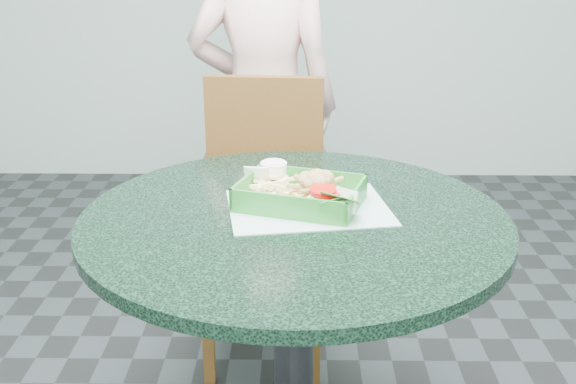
{
  "coord_description": "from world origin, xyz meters",
  "views": [
    {
      "loc": [
        0.0,
        -1.4,
        1.35
      ],
      "look_at": [
        -0.02,
        0.1,
        0.79
      ],
      "focal_mm": 42.0,
      "sensor_mm": 36.0,
      "label": 1
    }
  ],
  "objects_px": {
    "sauce_ramekin": "(261,179)",
    "dining_chair": "(264,201)",
    "cafe_table": "(294,289)",
    "food_basket": "(300,206)",
    "diner_person": "(264,105)",
    "crab_sandwich": "(314,190)"
  },
  "relations": [
    {
      "from": "food_basket",
      "to": "crab_sandwich",
      "type": "relative_size",
      "value": 2.25
    },
    {
      "from": "cafe_table",
      "to": "crab_sandwich",
      "type": "distance_m",
      "value": 0.24
    },
    {
      "from": "cafe_table",
      "to": "crab_sandwich",
      "type": "relative_size",
      "value": 7.96
    },
    {
      "from": "dining_chair",
      "to": "crab_sandwich",
      "type": "bearing_deg",
      "value": -71.96
    },
    {
      "from": "cafe_table",
      "to": "food_basket",
      "type": "relative_size",
      "value": 3.54
    },
    {
      "from": "sauce_ramekin",
      "to": "cafe_table",
      "type": "bearing_deg",
      "value": -59.78
    },
    {
      "from": "sauce_ramekin",
      "to": "dining_chair",
      "type": "bearing_deg",
      "value": 92.14
    },
    {
      "from": "crab_sandwich",
      "to": "sauce_ramekin",
      "type": "bearing_deg",
      "value": 151.47
    },
    {
      "from": "cafe_table",
      "to": "crab_sandwich",
      "type": "bearing_deg",
      "value": 58.76
    },
    {
      "from": "dining_chair",
      "to": "food_basket",
      "type": "height_order",
      "value": "dining_chair"
    },
    {
      "from": "cafe_table",
      "to": "dining_chair",
      "type": "distance_m",
      "value": 0.7
    },
    {
      "from": "diner_person",
      "to": "food_basket",
      "type": "bearing_deg",
      "value": 99.84
    },
    {
      "from": "cafe_table",
      "to": "crab_sandwich",
      "type": "xyz_separation_m",
      "value": [
        0.04,
        0.07,
        0.22
      ]
    },
    {
      "from": "dining_chair",
      "to": "diner_person",
      "type": "height_order",
      "value": "diner_person"
    },
    {
      "from": "diner_person",
      "to": "food_basket",
      "type": "distance_m",
      "value": 1.0
    },
    {
      "from": "diner_person",
      "to": "dining_chair",
      "type": "bearing_deg",
      "value": 94.45
    },
    {
      "from": "food_basket",
      "to": "crab_sandwich",
      "type": "bearing_deg",
      "value": 30.7
    },
    {
      "from": "dining_chair",
      "to": "sauce_ramekin",
      "type": "xyz_separation_m",
      "value": [
        0.02,
        -0.55,
        0.27
      ]
    },
    {
      "from": "diner_person",
      "to": "crab_sandwich",
      "type": "bearing_deg",
      "value": 101.78
    },
    {
      "from": "cafe_table",
      "to": "food_basket",
      "type": "distance_m",
      "value": 0.2
    },
    {
      "from": "dining_chair",
      "to": "food_basket",
      "type": "distance_m",
      "value": 0.69
    },
    {
      "from": "cafe_table",
      "to": "food_basket",
      "type": "bearing_deg",
      "value": 76.35
    }
  ]
}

